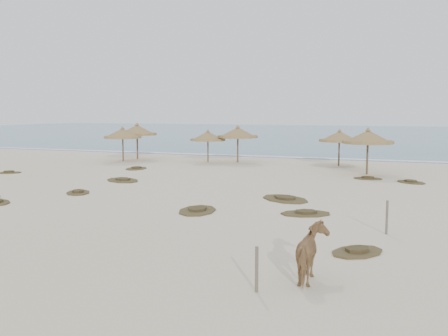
{
  "coord_description": "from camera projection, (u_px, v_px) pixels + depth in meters",
  "views": [
    {
      "loc": [
        9.45,
        -17.01,
        4.06
      ],
      "look_at": [
        1.13,
        5.0,
        1.37
      ],
      "focal_mm": 40.0,
      "sensor_mm": 36.0,
      "label": 1
    }
  ],
  "objects": [
    {
      "name": "scrub_10",
      "position": [
        411.0,
        182.0,
        28.34
      ],
      "size": [
        2.12,
        2.06,
        0.16
      ],
      "rotation": [
        0.0,
        0.0,
        2.42
      ],
      "color": "#4D3E22",
      "rests_on": "ground"
    },
    {
      "name": "fence_post_far",
      "position": [
        387.0,
        217.0,
        16.45
      ],
      "size": [
        0.09,
        0.09,
        1.13
      ],
      "primitive_type": "cylinder",
      "rotation": [
        0.0,
        0.0,
        0.12
      ],
      "color": "#645B4B",
      "rests_on": "ground"
    },
    {
      "name": "palapa_0",
      "position": [
        137.0,
        131.0,
        42.21
      ],
      "size": [
        4.14,
        4.14,
        3.11
      ],
      "rotation": [
        0.0,
        0.0,
        -0.3
      ],
      "color": "brown",
      "rests_on": "ground"
    },
    {
      "name": "scrub_6",
      "position": [
        136.0,
        168.0,
        35.1
      ],
      "size": [
        1.66,
        2.27,
        0.16
      ],
      "rotation": [
        0.0,
        0.0,
        1.73
      ],
      "color": "#4D3E22",
      "rests_on": "ground"
    },
    {
      "name": "scrub_4",
      "position": [
        306.0,
        213.0,
        19.67
      ],
      "size": [
        2.37,
        2.03,
        0.16
      ],
      "rotation": [
        0.0,
        0.0,
        0.43
      ],
      "color": "#4D3E22",
      "rests_on": "ground"
    },
    {
      "name": "palapa_2",
      "position": [
        208.0,
        137.0,
        39.64
      ],
      "size": [
        3.28,
        3.28,
        2.63
      ],
      "rotation": [
        0.0,
        0.0,
        -0.19
      ],
      "color": "brown",
      "rests_on": "ground"
    },
    {
      "name": "scrub_8",
      "position": [
        9.0,
        172.0,
        32.75
      ],
      "size": [
        1.82,
        1.66,
        0.16
      ],
      "rotation": [
        0.0,
        0.0,
        0.57
      ],
      "color": "#4D3E22",
      "rests_on": "ground"
    },
    {
      "name": "palapa_4",
      "position": [
        339.0,
        137.0,
        36.74
      ],
      "size": [
        3.15,
        3.15,
        2.78
      ],
      "rotation": [
        0.0,
        0.0,
        -0.06
      ],
      "color": "brown",
      "rests_on": "ground"
    },
    {
      "name": "fence_post_near",
      "position": [
        257.0,
        269.0,
        11.18
      ],
      "size": [
        0.1,
        0.1,
        1.05
      ],
      "primitive_type": "cylinder",
      "rotation": [
        0.0,
        0.0,
        -0.32
      ],
      "color": "#645B4B",
      "rests_on": "ground"
    },
    {
      "name": "scrub_1",
      "position": [
        123.0,
        180.0,
        29.14
      ],
      "size": [
        2.96,
        2.69,
        0.16
      ],
      "rotation": [
        0.0,
        0.0,
        2.58
      ],
      "color": "#4D3E22",
      "rests_on": "ground"
    },
    {
      "name": "palapa_1",
      "position": [
        123.0,
        134.0,
        40.29
      ],
      "size": [
        3.85,
        3.85,
        2.87
      ],
      "rotation": [
        0.0,
        0.0,
        -0.31
      ],
      "color": "brown",
      "rests_on": "ground"
    },
    {
      "name": "scrub_2",
      "position": [
        78.0,
        192.0,
        24.73
      ],
      "size": [
        1.9,
        2.07,
        0.16
      ],
      "rotation": [
        0.0,
        0.0,
        2.16
      ],
      "color": "#4D3E22",
      "rests_on": "ground"
    },
    {
      "name": "foam_line",
      "position": [
        296.0,
        157.0,
        43.75
      ],
      "size": [
        70.0,
        0.6,
        0.01
      ],
      "primitive_type": "cube",
      "color": "white",
      "rests_on": "ground"
    },
    {
      "name": "ground",
      "position": [
        152.0,
        215.0,
        19.59
      ],
      "size": [
        160.0,
        160.0,
        0.0
      ],
      "primitive_type": "plane",
      "color": "beige",
      "rests_on": "ground"
    },
    {
      "name": "horse",
      "position": [
        312.0,
        253.0,
        11.87
      ],
      "size": [
        0.91,
        1.69,
        1.37
      ],
      "primitive_type": "imported",
      "rotation": [
        0.0,
        0.0,
        3.25
      ],
      "color": "#997745",
      "rests_on": "ground"
    },
    {
      "name": "scrub_9",
      "position": [
        197.0,
        210.0,
        20.27
      ],
      "size": [
        1.8,
        2.45,
        0.16
      ],
      "rotation": [
        0.0,
        0.0,
        1.73
      ],
      "color": "#4D3E22",
      "rests_on": "ground"
    },
    {
      "name": "palapa_5",
      "position": [
        368.0,
        138.0,
        31.84
      ],
      "size": [
        3.63,
        3.63,
        3.05
      ],
      "rotation": [
        0.0,
        0.0,
        -0.12
      ],
      "color": "brown",
      "rests_on": "ground"
    },
    {
      "name": "scrub_12",
      "position": [
        357.0,
        251.0,
        14.31
      ],
      "size": [
        1.94,
        2.1,
        0.16
      ],
      "rotation": [
        0.0,
        0.0,
        0.98
      ],
      "color": "#4D3E22",
      "rests_on": "ground"
    },
    {
      "name": "scrub_7",
      "position": [
        368.0,
        178.0,
        29.88
      ],
      "size": [
        1.73,
        1.14,
        0.16
      ],
      "rotation": [
        0.0,
        0.0,
        0.02
      ],
      "color": "#4D3E22",
      "rests_on": "ground"
    },
    {
      "name": "scrub_3",
      "position": [
        285.0,
        199.0,
        22.93
      ],
      "size": [
        3.11,
        2.98,
        0.16
      ],
      "rotation": [
        0.0,
        0.0,
        2.45
      ],
      "color": "#4D3E22",
      "rests_on": "ground"
    },
    {
      "name": "palapa_3",
      "position": [
        238.0,
        133.0,
        39.45
      ],
      "size": [
        3.24,
        3.24,
        2.99
      ],
      "rotation": [
        0.0,
        0.0,
        0.02
      ],
      "color": "brown",
      "rests_on": "ground"
    },
    {
      "name": "ocean",
      "position": [
        356.0,
        134.0,
        89.28
      ],
      "size": [
        200.0,
        100.0,
        0.01
      ],
      "primitive_type": "cube",
      "color": "#2A5A7F",
      "rests_on": "ground"
    }
  ]
}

